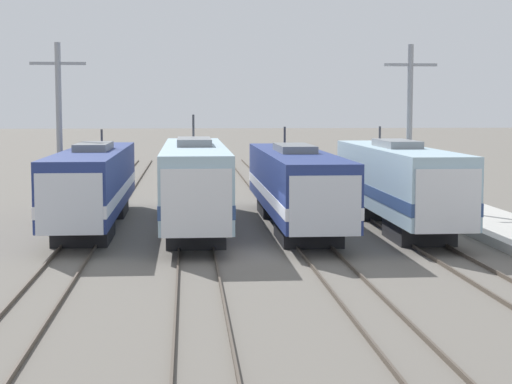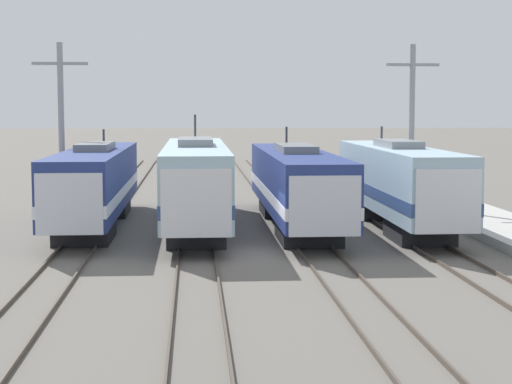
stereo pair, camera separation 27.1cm
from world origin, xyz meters
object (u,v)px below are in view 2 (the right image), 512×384
Objects in this scene: locomotive_far_left at (95,184)px; locomotive_far_right at (400,184)px; locomotive_center_right at (297,185)px; catenary_tower_left at (61,125)px; locomotive_center_left at (196,183)px; catenary_tower_right at (412,125)px.

locomotive_far_right is (14.75, -1.57, 0.07)m from locomotive_far_left.
catenary_tower_left is at bearing 155.54° from locomotive_center_right.
locomotive_far_left is 0.98× the size of locomotive_center_left.
locomotive_center_left is at bearing -8.68° from locomotive_far_left.
catenary_tower_right is (7.07, 5.51, 2.83)m from locomotive_center_right.
catenary_tower_right reaches higher than locomotive_far_right.
locomotive_center_right is 1.14× the size of locomotive_far_right.
locomotive_far_left is 9.86m from locomotive_center_right.
catenary_tower_right reaches higher than locomotive_far_left.
locomotive_far_right is 7.24m from catenary_tower_right.
locomotive_center_right is at bearing -142.08° from catenary_tower_right.
catenary_tower_left is (-17.02, 6.36, 2.72)m from locomotive_far_right.
locomotive_center_left is 9.87m from locomotive_far_right.
locomotive_center_right is 9.40m from catenary_tower_right.
catenary_tower_right is at bearing 24.84° from locomotive_center_left.
locomotive_far_right reaches higher than locomotive_center_right.
locomotive_far_right is (9.83, -0.81, -0.05)m from locomotive_center_left.
locomotive_far_right is 1.80× the size of catenary_tower_left.
locomotive_far_left is at bearing 171.32° from locomotive_center_left.
locomotive_far_right is at bearing -20.49° from catenary_tower_left.
locomotive_far_left is at bearing -64.65° from catenary_tower_left.
catenary_tower_left is (-2.27, 4.80, 2.79)m from locomotive_far_left.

